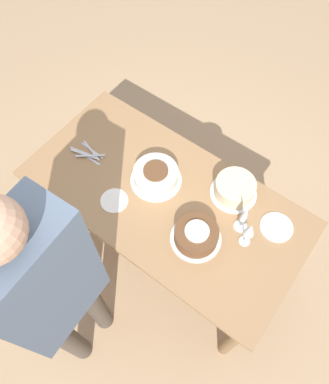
{
  "coord_description": "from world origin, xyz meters",
  "views": [
    {
      "loc": [
        0.59,
        -0.78,
        2.56
      ],
      "look_at": [
        0.0,
        0.0,
        0.83
      ],
      "focal_mm": 35.0,
      "sensor_mm": 36.0,
      "label": 1
    }
  ],
  "objects_px": {
    "cake_center_white": "(156,176)",
    "wine_glass_near": "(250,230)",
    "cake_back_decorated": "(235,189)",
    "person_cutting": "(50,291)",
    "cake_front_chocolate": "(196,235)",
    "wine_glass_far": "(245,215)"
  },
  "relations": [
    {
      "from": "cake_center_white",
      "to": "wine_glass_near",
      "type": "xyz_separation_m",
      "value": [
        0.58,
        -0.02,
        0.09
      ]
    },
    {
      "from": "cake_center_white",
      "to": "cake_back_decorated",
      "type": "xyz_separation_m",
      "value": [
        0.39,
        0.19,
        0.01
      ]
    },
    {
      "from": "cake_back_decorated",
      "to": "person_cutting",
      "type": "bearing_deg",
      "value": -106.55
    },
    {
      "from": "cake_back_decorated",
      "to": "wine_glass_near",
      "type": "relative_size",
      "value": 1.3
    },
    {
      "from": "cake_front_chocolate",
      "to": "person_cutting",
      "type": "distance_m",
      "value": 0.75
    },
    {
      "from": "cake_front_chocolate",
      "to": "cake_back_decorated",
      "type": "xyz_separation_m",
      "value": [
        0.01,
        0.34,
        0.01
      ]
    },
    {
      "from": "wine_glass_far",
      "to": "person_cutting",
      "type": "relative_size",
      "value": 0.12
    },
    {
      "from": "cake_back_decorated",
      "to": "wine_glass_far",
      "type": "relative_size",
      "value": 1.15
    },
    {
      "from": "wine_glass_near",
      "to": "wine_glass_far",
      "type": "bearing_deg",
      "value": 135.88
    },
    {
      "from": "cake_front_chocolate",
      "to": "wine_glass_far",
      "type": "distance_m",
      "value": 0.26
    },
    {
      "from": "wine_glass_near",
      "to": "person_cutting",
      "type": "height_order",
      "value": "person_cutting"
    },
    {
      "from": "cake_back_decorated",
      "to": "wine_glass_far",
      "type": "distance_m",
      "value": 0.22
    },
    {
      "from": "cake_center_white",
      "to": "wine_glass_far",
      "type": "bearing_deg",
      "value": 4.21
    },
    {
      "from": "wine_glass_far",
      "to": "cake_back_decorated",
      "type": "bearing_deg",
      "value": 132.1
    },
    {
      "from": "wine_glass_far",
      "to": "cake_center_white",
      "type": "bearing_deg",
      "value": -175.79
    },
    {
      "from": "cake_back_decorated",
      "to": "cake_front_chocolate",
      "type": "bearing_deg",
      "value": -92.1
    },
    {
      "from": "cake_front_chocolate",
      "to": "person_cutting",
      "type": "relative_size",
      "value": 0.15
    },
    {
      "from": "cake_front_chocolate",
      "to": "wine_glass_near",
      "type": "distance_m",
      "value": 0.27
    },
    {
      "from": "person_cutting",
      "to": "wine_glass_near",
      "type": "bearing_deg",
      "value": -35.33
    },
    {
      "from": "wine_glass_near",
      "to": "wine_glass_far",
      "type": "relative_size",
      "value": 0.89
    },
    {
      "from": "cake_back_decorated",
      "to": "wine_glass_far",
      "type": "bearing_deg",
      "value": -47.9
    },
    {
      "from": "cake_front_chocolate",
      "to": "wine_glass_far",
      "type": "bearing_deg",
      "value": 53.14
    }
  ]
}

